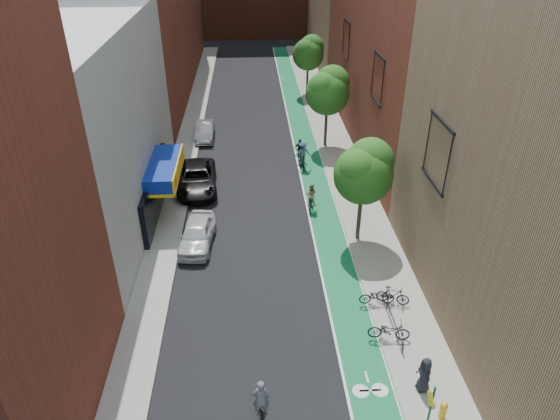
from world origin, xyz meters
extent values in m
plane|color=black|center=(0.00, 0.00, 0.00)|extent=(160.00, 160.00, 0.00)
cube|color=#126533|center=(4.00, 26.00, 0.01)|extent=(2.00, 68.00, 0.01)
cube|color=gray|center=(-6.00, 26.00, 0.07)|extent=(2.00, 68.00, 0.15)
cube|color=gray|center=(6.50, 26.00, 0.07)|extent=(3.00, 68.00, 0.15)
cube|color=silver|center=(-11.00, 14.00, 6.00)|extent=(8.00, 20.00, 12.00)
cube|color=maroon|center=(12.00, 26.00, 11.00)|extent=(8.00, 28.00, 22.00)
cylinder|color=#332619|center=(5.60, 10.00, 1.65)|extent=(0.24, 0.24, 3.30)
sphere|color=#1F4E14|center=(5.60, 10.00, 4.38)|extent=(3.36, 3.36, 3.36)
sphere|color=#1F4E14|center=(6.00, 10.30, 5.10)|extent=(2.64, 2.64, 2.64)
sphere|color=#1F4E14|center=(5.30, 9.70, 4.86)|extent=(2.40, 2.40, 2.40)
cylinder|color=#332619|center=(5.60, 24.00, 1.73)|extent=(0.24, 0.24, 3.47)
sphere|color=#1F4E14|center=(5.60, 24.00, 4.60)|extent=(3.53, 3.53, 3.53)
sphere|color=#1F4E14|center=(6.00, 24.30, 5.36)|extent=(2.77, 2.77, 2.77)
sphere|color=#1F4E14|center=(5.30, 23.70, 5.10)|extent=(2.52, 2.52, 2.52)
cylinder|color=#332619|center=(5.60, 38.00, 1.59)|extent=(0.24, 0.24, 3.19)
sphere|color=#1F4E14|center=(5.60, 38.00, 4.23)|extent=(3.25, 3.25, 3.25)
sphere|color=#1F4E14|center=(6.00, 38.30, 4.93)|extent=(2.55, 2.55, 2.55)
sphere|color=#1F4E14|center=(5.30, 37.70, 4.70)|extent=(2.32, 2.32, 2.32)
cylinder|color=#194C26|center=(5.40, -3.50, 1.65)|extent=(0.08, 0.08, 3.00)
cube|color=yellow|center=(5.32, -3.50, 2.55)|extent=(0.02, 0.71, 0.71)
imported|color=silver|center=(-3.96, 10.10, 0.77)|extent=(2.19, 4.63, 1.53)
imported|color=black|center=(-4.53, 17.13, 0.81)|extent=(3.11, 6.03, 1.62)
imported|color=gray|center=(-4.60, 26.31, 0.71)|extent=(1.53, 4.30, 1.41)
imported|color=black|center=(-0.55, -2.18, 0.50)|extent=(0.85, 1.94, 0.99)
imported|color=#515259|center=(-0.55, -2.08, 1.26)|extent=(0.70, 0.50, 1.81)
imported|color=black|center=(3.20, 13.63, 0.50)|extent=(0.84, 1.72, 1.00)
imported|color=#A1845E|center=(3.20, 13.73, 1.13)|extent=(0.88, 0.75, 1.57)
imported|color=black|center=(3.20, 20.95, 0.47)|extent=(0.81, 1.84, 0.94)
imported|color=black|center=(3.20, 21.05, 1.14)|extent=(0.97, 0.49, 1.59)
imported|color=black|center=(3.31, 19.94, 0.56)|extent=(0.58, 1.88, 1.12)
imported|color=#3B576A|center=(3.31, 20.04, 1.26)|extent=(1.20, 0.71, 1.83)
imported|color=black|center=(5.40, 1.73, 0.65)|extent=(2.00, 0.97, 1.01)
imported|color=black|center=(6.20, 4.11, 0.65)|extent=(1.71, 1.00, 0.99)
imported|color=black|center=(5.40, 4.13, 0.61)|extent=(1.78, 0.68, 0.93)
imported|color=black|center=(6.09, -1.14, 0.99)|extent=(0.68, 0.90, 1.67)
cylinder|color=gold|center=(6.44, -2.54, 0.45)|extent=(0.27, 0.27, 0.61)
sphere|color=gold|center=(6.44, -2.54, 0.83)|extent=(0.29, 0.29, 0.29)
camera|label=1|loc=(-0.60, -14.59, 17.04)|focal=32.00mm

